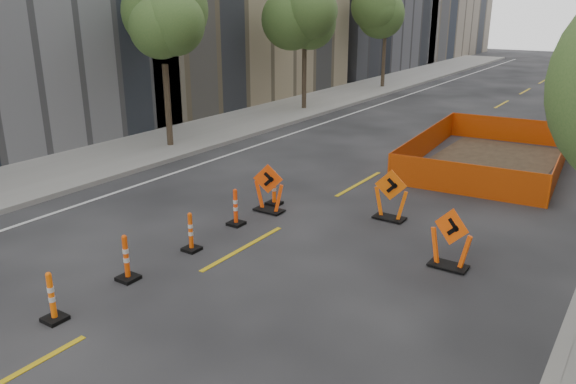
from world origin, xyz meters
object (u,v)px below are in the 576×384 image
Objects in this scene: channelizer_4 at (191,232)px; chevron_sign_right at (451,238)px; channelizer_3 at (126,258)px; chevron_sign_left at (269,188)px; channelizer_5 at (236,207)px; chevron_sign_center at (391,195)px; channelizer_6 at (274,188)px; channelizer_2 at (52,297)px.

channelizer_4 is 5.86m from chevron_sign_right.
chevron_sign_left reaches higher than channelizer_3.
chevron_sign_right is at bearing 6.72° from channelizer_5.
chevron_sign_center is at bearing 154.69° from chevron_sign_right.
channelizer_6 is 0.73× the size of chevron_sign_center.
channelizer_3 is 7.01m from chevron_sign_center.
chevron_sign_left is (0.09, 4.96, 0.18)m from channelizer_3.
chevron_sign_left is at bearing 89.02° from channelizer_3.
channelizer_4 is (0.09, 1.83, -0.04)m from channelizer_3.
chevron_sign_center is (3.03, 4.44, 0.22)m from channelizer_4.
chevron_sign_center reaches higher than channelizer_6.
channelizer_5 is at bearing -157.09° from chevron_sign_center.
chevron_sign_center reaches higher than chevron_sign_left.
chevron_sign_left reaches higher than channelizer_2.
chevron_sign_left is 0.99× the size of chevron_sign_center.
channelizer_6 is (-0.25, 7.33, 0.02)m from channelizer_2.
channelizer_2 is 5.50m from channelizer_5.
channelizer_3 reaches higher than channelizer_2.
chevron_sign_right is (5.51, -1.19, 0.18)m from channelizer_6.
channelizer_2 is at bearing -115.01° from chevron_sign_right.
channelizer_6 is at bearing 88.51° from chevron_sign_left.
channelizer_5 is 5.49m from chevron_sign_right.
channelizer_5 is 1.83m from channelizer_6.
chevron_sign_right reaches higher than channelizer_3.
channelizer_3 reaches higher than channelizer_4.
chevron_sign_right is at bearing 25.01° from channelizer_4.
channelizer_5 is 0.71× the size of chevron_sign_center.
channelizer_3 is 1.00× the size of channelizer_6.
channelizer_3 is at bearing -132.95° from chevron_sign_center.
channelizer_4 is 3.13m from chevron_sign_left.
channelizer_2 is 8.64m from chevron_sign_center.
chevron_sign_left is at bearing -171.43° from chevron_sign_right.
channelizer_4 is 5.38m from chevron_sign_center.
chevron_sign_center is 3.01m from chevron_sign_right.
channelizer_3 is at bearing -125.80° from chevron_sign_right.
channelizer_6 is at bearing -176.62° from chevron_sign_right.
channelizer_2 is 0.71× the size of chevron_sign_center.
channelizer_5 reaches higher than channelizer_2.
channelizer_4 is 0.68× the size of chevron_sign_center.
channelizer_5 is 0.71× the size of chevron_sign_right.
chevron_sign_left is at bearing 90.39° from channelizer_2.
chevron_sign_center is (3.12, 6.28, 0.19)m from channelizer_3.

